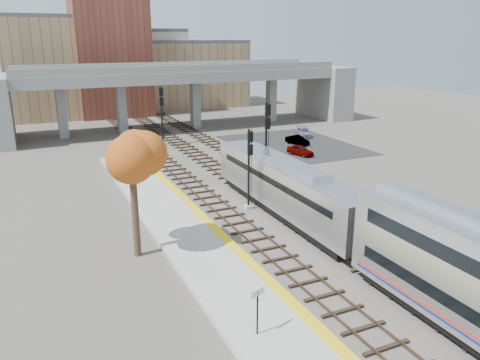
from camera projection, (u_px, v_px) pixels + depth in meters
name	position (u px, v px, depth m)	size (l,w,h in m)	color
ground	(329.00, 254.00, 29.63)	(160.00, 160.00, 0.00)	#47423D
platform	(224.00, 275.00, 26.68)	(4.50, 60.00, 0.35)	#9E9E99
yellow_strip	(254.00, 266.00, 27.39)	(0.70, 60.00, 0.01)	yellow
tracks	(255.00, 194.00, 40.84)	(10.70, 95.00, 0.25)	black
overpass	(182.00, 89.00, 68.97)	(54.00, 12.00, 9.50)	slate
buildings_far	(126.00, 67.00, 85.64)	(43.00, 21.00, 20.60)	#A1815D
parking_lot	(293.00, 145.00, 59.53)	(14.00, 18.00, 0.04)	black
locomotive	(286.00, 186.00, 35.70)	(3.02, 19.05, 4.10)	#A8AAB2
signal_mast_near	(249.00, 172.00, 36.53)	(0.60, 0.64, 6.47)	#9E9E99
signal_mast_mid	(266.00, 144.00, 42.19)	(0.60, 0.64, 7.69)	#9E9E99
signal_mast_far	(162.00, 116.00, 58.02)	(0.60, 0.64, 7.40)	#9E9E99
station_sign	(258.00, 302.00, 20.67)	(0.86, 0.37, 2.27)	black
tree	(131.00, 160.00, 27.69)	(3.60, 3.60, 8.39)	#382619
car_a	(300.00, 150.00, 54.08)	(1.37, 3.40, 1.16)	#99999E
car_b	(297.00, 140.00, 59.44)	(1.18, 3.38, 1.11)	#99999E
car_c	(304.00, 132.00, 64.46)	(1.61, 3.97, 1.15)	#99999E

